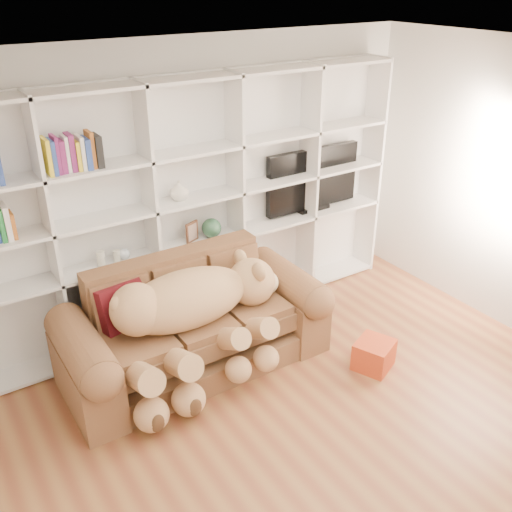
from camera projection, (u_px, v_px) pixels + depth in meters
floor at (351, 464)px, 4.11m from camera, size 5.00×5.00×0.00m
ceiling at (390, 77)px, 2.89m from camera, size 5.00×5.00×0.00m
wall_back at (184, 187)px, 5.37m from camera, size 5.00×0.02×2.70m
bookshelf at (168, 201)px, 5.17m from camera, size 4.43×0.35×2.40m
sofa at (194, 329)px, 5.00m from camera, size 2.29×0.99×0.96m
teddy_bear at (193, 314)px, 4.67m from camera, size 1.64×0.92×0.95m
throw_pillow at (123, 307)px, 4.70m from camera, size 0.46×0.33×0.44m
gift_box at (374, 355)px, 5.06m from camera, size 0.42×0.40×0.26m
tv at (312, 180)px, 6.02m from camera, size 1.13×0.18×0.67m
picture_frame at (192, 232)px, 5.38m from camera, size 0.15×0.08×0.19m
green_vase at (212, 228)px, 5.48m from camera, size 0.19×0.19×0.19m
figurine_tall at (101, 258)px, 4.96m from camera, size 0.09×0.09×0.14m
figurine_short at (117, 256)px, 5.04m from camera, size 0.07×0.07×0.11m
snow_globe at (124, 254)px, 5.07m from camera, size 0.10×0.10×0.10m
shelf_vase at (179, 191)px, 5.13m from camera, size 0.18×0.18×0.18m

